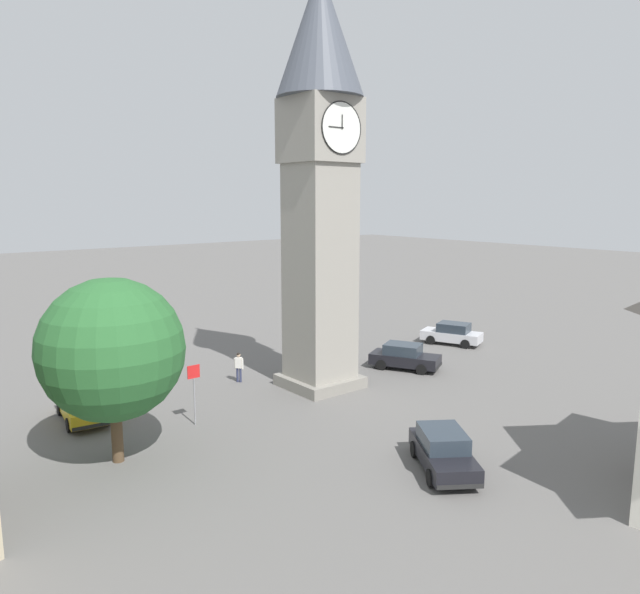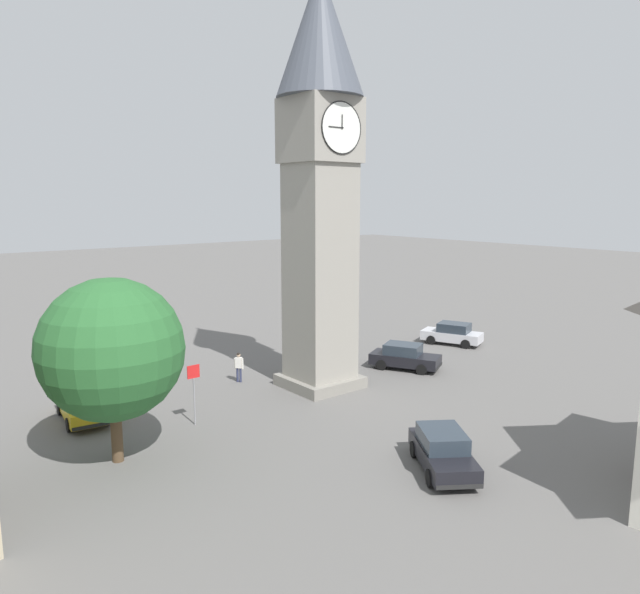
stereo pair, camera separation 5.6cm
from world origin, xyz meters
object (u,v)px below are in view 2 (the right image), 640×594
(clock_tower, at_px, (320,149))
(pedestrian, at_px, (239,365))
(car_blue_kerb, at_px, (405,357))
(car_red_corner, at_px, (443,451))
(tree, at_px, (112,350))
(car_white_side, at_px, (452,334))
(road_sign, at_px, (194,384))
(car_silver_kerb, at_px, (82,404))

(clock_tower, distance_m, pedestrian, 12.58)
(clock_tower, xyz_separation_m, car_blue_kerb, (-6.07, 0.60, -11.95))
(car_red_corner, bearing_deg, tree, -42.25)
(car_white_side, relative_size, tree, 0.61)
(clock_tower, distance_m, car_blue_kerb, 13.42)
(clock_tower, xyz_separation_m, road_sign, (7.97, 0.84, -10.81))
(car_blue_kerb, bearing_deg, car_white_side, -163.35)
(car_silver_kerb, bearing_deg, clock_tower, 165.48)
(car_blue_kerb, xyz_separation_m, tree, (18.16, 1.78, 3.74))
(car_blue_kerb, distance_m, tree, 18.63)
(car_silver_kerb, relative_size, tree, 0.59)
(pedestrian, bearing_deg, clock_tower, 132.20)
(car_silver_kerb, height_order, car_red_corner, same)
(car_red_corner, bearing_deg, clock_tower, -104.27)
(car_blue_kerb, xyz_separation_m, car_silver_kerb, (17.82, -3.65, 0.00))
(car_white_side, xyz_separation_m, road_sign, (21.21, 2.38, 1.14))
(car_blue_kerb, xyz_separation_m, road_sign, (14.05, 0.23, 1.14))
(car_silver_kerb, bearing_deg, car_white_side, 176.56)
(car_white_side, relative_size, road_sign, 1.59)
(clock_tower, relative_size, pedestrian, 12.85)
(car_silver_kerb, relative_size, car_white_side, 0.96)
(car_blue_kerb, distance_m, pedestrian, 10.01)
(clock_tower, height_order, road_sign, clock_tower)
(car_white_side, bearing_deg, pedestrian, -6.54)
(clock_tower, bearing_deg, tree, 11.15)
(car_red_corner, xyz_separation_m, tree, (9.33, -8.47, 3.74))
(clock_tower, distance_m, car_silver_kerb, 17.03)
(car_blue_kerb, distance_m, car_white_side, 7.48)
(pedestrian, bearing_deg, car_white_side, 173.46)
(tree, bearing_deg, road_sign, -159.40)
(car_red_corner, bearing_deg, road_sign, -62.51)
(pedestrian, bearing_deg, tree, 32.81)
(car_red_corner, distance_m, pedestrian, 14.27)
(car_red_corner, bearing_deg, car_silver_kerb, -57.10)
(clock_tower, distance_m, car_white_side, 17.90)
(tree, bearing_deg, car_blue_kerb, -174.40)
(road_sign, bearing_deg, car_blue_kerb, -179.05)
(clock_tower, relative_size, tree, 2.99)
(car_red_corner, xyz_separation_m, road_sign, (5.21, -10.02, 1.14))
(car_red_corner, height_order, car_white_side, same)
(car_blue_kerb, height_order, car_white_side, same)
(clock_tower, bearing_deg, pedestrian, -47.80)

